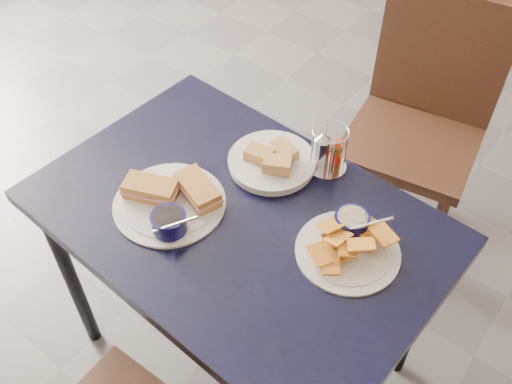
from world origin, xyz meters
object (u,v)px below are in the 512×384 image
Objects in this scene: dining_table at (238,232)px; plantain_plate at (349,240)px; sandwich_plate at (172,200)px; bread_basket at (272,161)px; chair_far at (427,112)px; condiment_caddy at (327,152)px.

plantain_plate is at bearing 17.25° from dining_table.
dining_table is 4.25× the size of plantain_plate.
dining_table is at bearing 29.03° from sandwich_plate.
dining_table is 0.22m from bread_basket.
bread_basket is (-0.17, -0.73, 0.21)m from chair_far.
condiment_caddy reaches higher than bread_basket.
sandwich_plate is (-0.29, -1.02, 0.21)m from chair_far.
dining_table is at bearing -162.75° from plantain_plate.
condiment_caddy is (-0.05, -0.64, 0.25)m from chair_far.
bread_basket is 0.16m from condiment_caddy.
plantain_plate is at bearing -79.74° from chair_far.
sandwich_plate is at bearing -122.22° from condiment_caddy.
plantain_plate is 1.91× the size of condiment_caddy.
condiment_caddy is at bearing 134.34° from plantain_plate.
condiment_caddy is (-0.20, 0.20, 0.04)m from plantain_plate.
bread_basket is (-0.04, 0.20, 0.10)m from dining_table.
plantain_plate is at bearing -19.19° from bread_basket.
dining_table is at bearing -98.03° from chair_far.
condiment_caddy is (0.08, 0.29, 0.13)m from dining_table.
condiment_caddy reaches higher than plantain_plate.
bread_basket is 1.79× the size of condiment_caddy.
bread_basket is at bearing 160.81° from plantain_plate.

